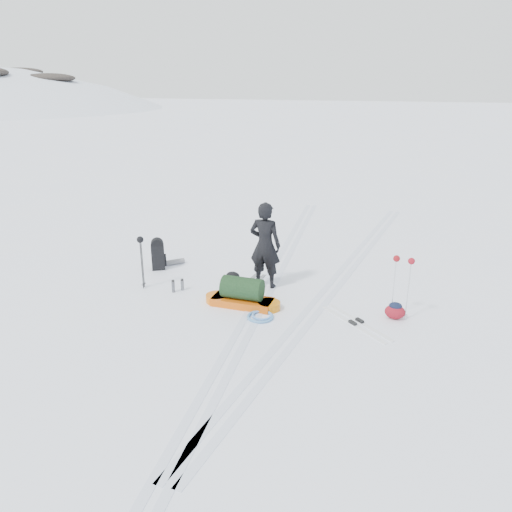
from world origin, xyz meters
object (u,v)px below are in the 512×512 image
object	(u,v)px
skier	(265,245)
ski_poles_black	(141,246)
pulk_sled	(242,295)
expedition_rucksack	(160,255)

from	to	relation	value
skier	ski_poles_black	size ratio (longest dim) A/B	1.61
pulk_sled	expedition_rucksack	xyz separation A→B (m)	(-2.62, 1.42, 0.13)
skier	ski_poles_black	xyz separation A→B (m)	(-2.59, -0.90, 0.02)
skier	pulk_sled	xyz separation A→B (m)	(-0.16, -1.12, -0.74)
pulk_sled	ski_poles_black	distance (m)	2.55
ski_poles_black	pulk_sled	bearing A→B (deg)	17.97
skier	ski_poles_black	bearing A→B (deg)	23.24
skier	ski_poles_black	world-z (taller)	skier
expedition_rucksack	ski_poles_black	bearing A→B (deg)	-108.56
skier	ski_poles_black	distance (m)	2.74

